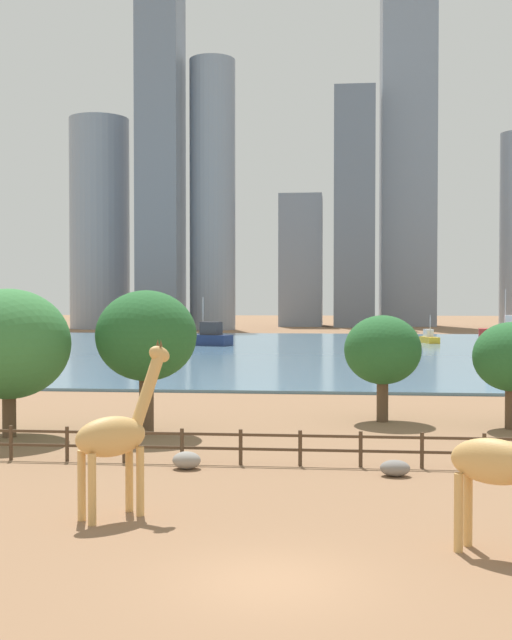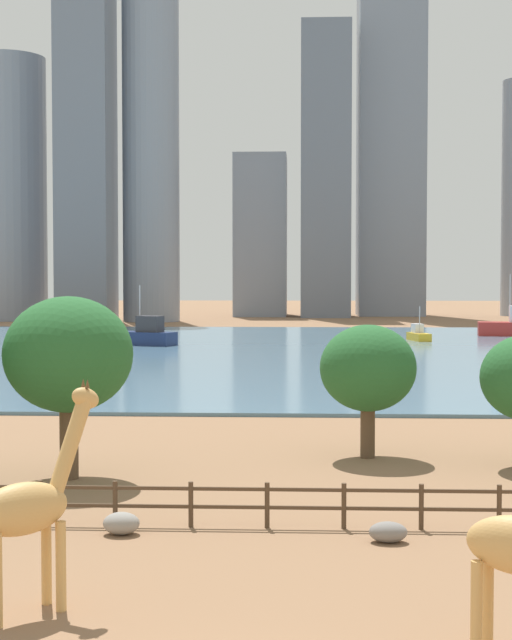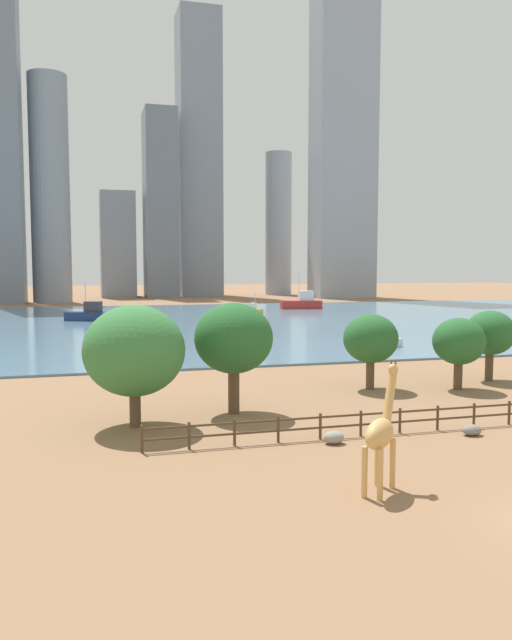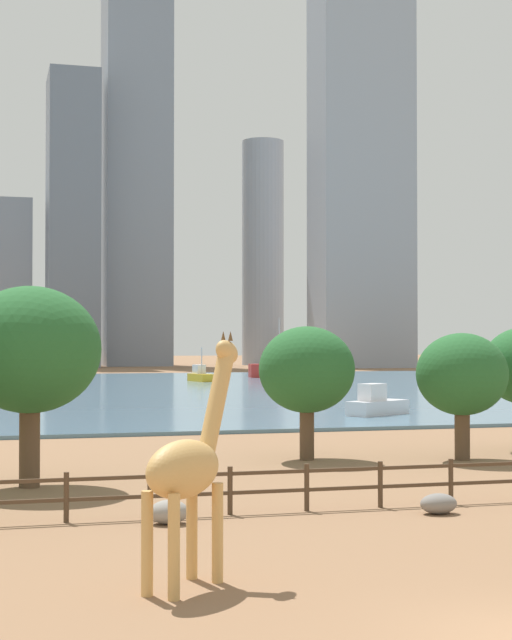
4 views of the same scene
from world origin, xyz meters
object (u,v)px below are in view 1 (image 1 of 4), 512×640
at_px(tree_left_large, 146,336).
at_px(tree_right_tall, 9,344).
at_px(giraffe_companion, 117,435).
at_px(boulder_near_fence, 187,460).
at_px(tree_right_small, 383,350).
at_px(giraffe_tall, 500,461).
at_px(tree_center_broad, 512,358).
at_px(boulder_by_pole, 395,468).
at_px(boat_sailboat, 207,337).
at_px(boat_barge, 429,338).
at_px(boat_ferry, 510,332).

height_order(tree_left_large, tree_right_tall, tree_right_tall).
xyz_separation_m(giraffe_companion, tree_left_large, (-2.46, 13.81, 2.09)).
relative_size(boulder_near_fence, tree_right_small, 0.19).
xyz_separation_m(giraffe_tall, tree_center_broad, (4.34, 19.06, 1.10)).
height_order(boulder_near_fence, boulder_by_pole, boulder_near_fence).
bearing_deg(boat_sailboat, boulder_near_fence, 120.51).
distance_m(tree_left_large, tree_right_small, 11.78).
bearing_deg(boat_barge, boulder_near_fence, -24.62).
distance_m(tree_right_tall, boat_barge, 79.68).
bearing_deg(tree_right_small, boulder_by_pole, -91.31).
height_order(giraffe_companion, boulder_near_fence, giraffe_companion).
relative_size(giraffe_companion, boat_barge, 1.13).
bearing_deg(giraffe_tall, boat_ferry, 109.19).
relative_size(giraffe_companion, boulder_by_pole, 4.74).
relative_size(tree_right_small, boat_barge, 1.21).
xyz_separation_m(giraffe_companion, boulder_by_pole, (8.10, 5.97, -2.01)).
height_order(tree_right_small, boat_sailboat, boat_sailboat).
xyz_separation_m(giraffe_tall, giraffe_companion, (-9.92, 2.41, 0.04)).
xyz_separation_m(boulder_near_fence, tree_right_tall, (-9.01, 5.80, 3.78)).
relative_size(boulder_near_fence, tree_center_broad, 0.20).
relative_size(giraffe_companion, tree_left_large, 0.76).
bearing_deg(boat_ferry, boulder_by_pole, 83.41).
bearing_deg(tree_right_small, boat_ferry, 73.84).
height_order(tree_right_tall, tree_right_small, tree_right_tall).
distance_m(giraffe_companion, boulder_by_pole, 10.26).
distance_m(giraffe_companion, boat_barge, 89.15).
bearing_deg(boat_barge, tree_center_broad, -15.68).
relative_size(tree_right_small, boat_ferry, 0.63).
relative_size(tree_center_broad, tree_right_small, 0.95).
bearing_deg(boat_barge, tree_right_tall, -31.87).
bearing_deg(giraffe_companion, boat_ferry, 27.01).
bearing_deg(tree_center_broad, tree_left_large, -170.36).
bearing_deg(tree_left_large, boulder_by_pole, -36.60).
distance_m(boulder_near_fence, tree_left_large, 9.03).
height_order(giraffe_tall, boat_barge, giraffe_tall).
height_order(giraffe_tall, boulder_near_fence, giraffe_tall).
xyz_separation_m(boat_ferry, boat_sailboat, (-41.22, -17.62, -0.19)).
distance_m(boulder_by_pole, boat_sailboat, 75.05).
distance_m(giraffe_companion, tree_right_tall, 14.86).
bearing_deg(tree_right_small, tree_center_broad, -16.05).
relative_size(boulder_near_fence, tree_left_large, 0.16).
height_order(boulder_by_pole, boat_ferry, boat_ferry).
height_order(boulder_by_pole, boat_sailboat, boat_sailboat).
bearing_deg(tree_left_large, giraffe_companion, -79.89).
xyz_separation_m(tree_center_broad, boat_sailboat, (-24.49, 62.08, -2.13)).
height_order(tree_center_broad, tree_right_tall, tree_right_tall).
distance_m(boulder_near_fence, tree_right_tall, 11.36).
height_order(giraffe_companion, tree_right_tall, tree_right_tall).
relative_size(giraffe_tall, boulder_by_pole, 4.68).
bearing_deg(tree_right_tall, tree_right_small, 20.20).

